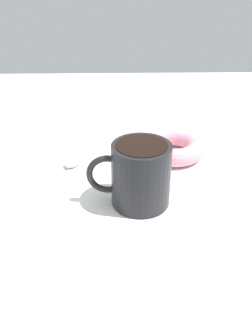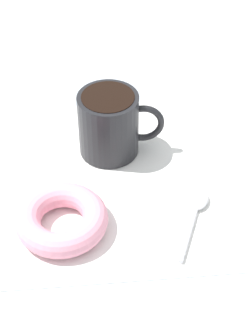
# 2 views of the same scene
# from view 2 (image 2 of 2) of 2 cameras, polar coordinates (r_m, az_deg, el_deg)

# --- Properties ---
(ground_plane) EXTENTS (1.20, 1.20, 0.02)m
(ground_plane) POSITION_cam_2_polar(r_m,az_deg,el_deg) (0.75, -0.15, -1.80)
(ground_plane) COLOR #B2BCC6
(napkin) EXTENTS (0.33, 0.33, 0.00)m
(napkin) POSITION_cam_2_polar(r_m,az_deg,el_deg) (0.74, 0.00, -1.21)
(napkin) COLOR white
(napkin) RESTS_ON ground_plane
(coffee_cup) EXTENTS (0.12, 0.08, 0.09)m
(coffee_cup) POSITION_cam_2_polar(r_m,az_deg,el_deg) (0.76, -1.62, 4.59)
(coffee_cup) COLOR black
(coffee_cup) RESTS_ON napkin
(donut) EXTENTS (0.11, 0.11, 0.03)m
(donut) POSITION_cam_2_polar(r_m,az_deg,el_deg) (0.68, -6.55, -5.19)
(donut) COLOR pink
(donut) RESTS_ON napkin
(spoon) EXTENTS (0.06, 0.12, 0.01)m
(spoon) POSITION_cam_2_polar(r_m,az_deg,el_deg) (0.71, 7.16, -4.06)
(spoon) COLOR silver
(spoon) RESTS_ON napkin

